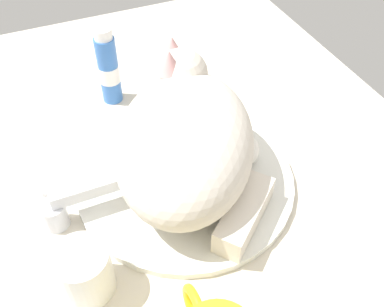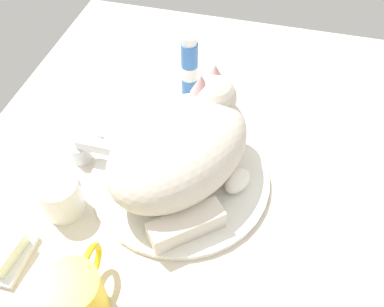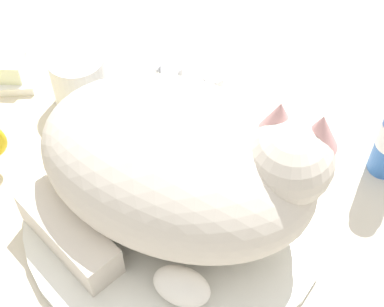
{
  "view_description": "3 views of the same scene",
  "coord_description": "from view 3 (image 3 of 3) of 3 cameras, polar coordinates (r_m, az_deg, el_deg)",
  "views": [
    {
      "loc": [
        -40.42,
        16.16,
        50.7
      ],
      "look_at": [
        0.33,
        -1.22,
        5.43
      ],
      "focal_mm": 41.26,
      "sensor_mm": 36.0,
      "label": 1
    },
    {
      "loc": [
        -43.29,
        -13.34,
        60.61
      ],
      "look_at": [
        2.27,
        -1.63,
        5.24
      ],
      "focal_mm": 38.6,
      "sensor_mm": 36.0,
      "label": 2
    },
    {
      "loc": [
        -0.6,
        -33.87,
        50.53
      ],
      "look_at": [
        1.88,
        3.7,
        5.19
      ],
      "focal_mm": 52.43,
      "sensor_mm": 36.0,
      "label": 3
    }
  ],
  "objects": [
    {
      "name": "ground_plane",
      "position": [
        0.62,
        -1.51,
        -6.67
      ],
      "size": [
        110.0,
        82.5,
        3.0
      ],
      "primitive_type": "cube",
      "color": "beige"
    },
    {
      "name": "sink_basin",
      "position": [
        0.6,
        -1.55,
        -5.58
      ],
      "size": [
        32.32,
        32.32,
        1.2
      ],
      "primitive_type": "cylinder",
      "color": "silver",
      "rests_on": "ground_plane"
    },
    {
      "name": "faucet",
      "position": [
        0.7,
        -2.29,
        7.42
      ],
      "size": [
        14.11,
        11.35,
        5.97
      ],
      "color": "silver",
      "rests_on": "ground_plane"
    },
    {
      "name": "cat",
      "position": [
        0.54,
        -1.05,
        -1.27
      ],
      "size": [
        33.58,
        29.8,
        16.18
      ],
      "color": "beige",
      "rests_on": "sink_basin"
    },
    {
      "name": "rinse_cup",
      "position": [
        0.7,
        -11.36,
        7.25
      ],
      "size": [
        6.78,
        6.78,
        7.04
      ],
      "color": "white",
      "rests_on": "ground_plane"
    },
    {
      "name": "soap_dish",
      "position": [
        0.78,
        -18.78,
        7.42
      ],
      "size": [
        9.0,
        6.4,
        1.2
      ],
      "primitive_type": "cube",
      "color": "white",
      "rests_on": "ground_plane"
    }
  ]
}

